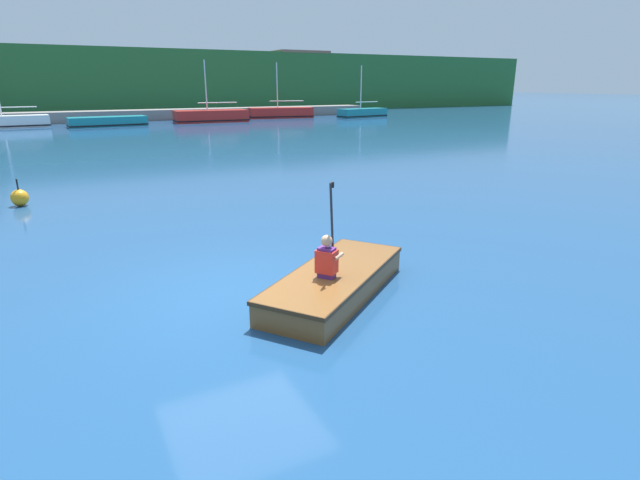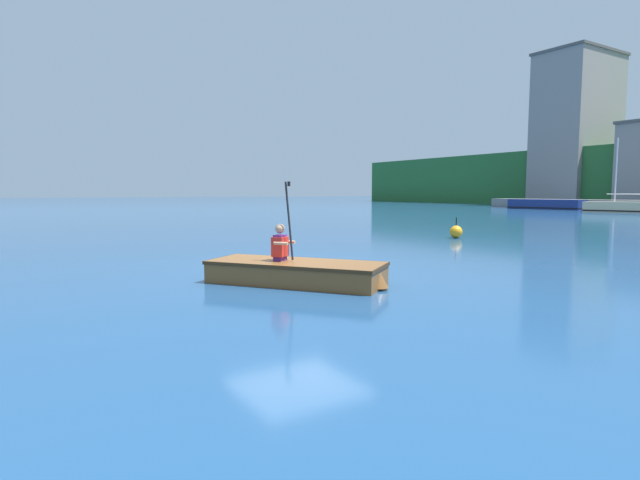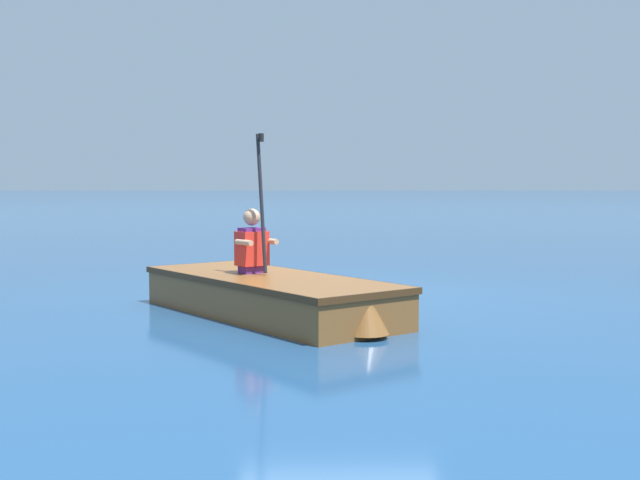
# 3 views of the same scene
# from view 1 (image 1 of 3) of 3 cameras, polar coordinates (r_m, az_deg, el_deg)

# --- Properties ---
(ground_plane) EXTENTS (300.00, 300.00, 0.00)m
(ground_plane) POSITION_cam_1_polar(r_m,az_deg,el_deg) (7.94, -9.62, -5.92)
(ground_plane) COLOR navy
(shoreline_ridge) EXTENTS (120.00, 20.00, 6.62)m
(shoreline_ridge) POSITION_cam_1_polar(r_m,az_deg,el_deg) (66.06, -26.77, 15.85)
(shoreline_ridge) COLOR #28602D
(shoreline_ridge) RESTS_ON ground
(waterfront_apartment_right) EXTENTS (6.36, 7.27, 6.86)m
(waterfront_apartment_right) POSITION_cam_1_polar(r_m,az_deg,el_deg) (65.66, -2.92, 17.72)
(waterfront_apartment_right) COLOR tan
(waterfront_apartment_right) RESTS_ON ground
(marina_dock) EXTENTS (53.50, 2.40, 0.90)m
(marina_dock) POSITION_cam_1_polar(r_m,az_deg,el_deg) (47.56, -25.56, 12.59)
(marina_dock) COLOR slate
(marina_dock) RESTS_ON ground
(moored_boat_dock_west_inner) EXTENTS (5.71, 2.27, 0.72)m
(moored_boat_dock_west_inner) POSITION_cam_1_polar(r_m,az_deg,el_deg) (42.22, -23.08, 12.32)
(moored_boat_dock_west_inner) COLOR #197A84
(moored_boat_dock_west_inner) RESTS_ON ground
(moored_boat_dock_center_near) EXTENTS (6.23, 2.81, 4.97)m
(moored_boat_dock_center_near) POSITION_cam_1_polar(r_m,az_deg,el_deg) (48.81, -4.50, 14.27)
(moored_boat_dock_center_near) COLOR red
(moored_boat_dock_center_near) RESTS_ON ground
(moored_boat_dock_center_far) EXTENTS (5.65, 2.05, 5.83)m
(moored_boat_dock_center_far) POSITION_cam_1_polar(r_m,az_deg,el_deg) (44.02, -32.14, 11.36)
(moored_boat_dock_center_far) COLOR white
(moored_boat_dock_center_far) RESTS_ON ground
(moored_boat_dock_east_inner) EXTENTS (6.17, 2.39, 4.97)m
(moored_boat_dock_east_inner) POSITION_cam_1_polar(r_m,az_deg,el_deg) (44.35, -12.33, 13.64)
(moored_boat_dock_east_inner) COLOR red
(moored_boat_dock_east_inner) RESTS_ON ground
(moored_boat_outer_slip_west) EXTENTS (5.31, 2.41, 4.74)m
(moored_boat_outer_slip_west) POSITION_cam_1_polar(r_m,az_deg,el_deg) (49.87, 4.87, 14.26)
(moored_boat_outer_slip_west) COLOR #197A84
(moored_boat_outer_slip_west) RESTS_ON ground
(rowboat_foreground) EXTENTS (3.16, 2.74, 0.39)m
(rowboat_foreground) POSITION_cam_1_polar(r_m,az_deg,el_deg) (7.72, 1.87, -4.57)
(rowboat_foreground) COLOR brown
(rowboat_foreground) RESTS_ON ground
(person_paddler) EXTENTS (0.45, 0.45, 1.39)m
(person_paddler) POSITION_cam_1_polar(r_m,az_deg,el_deg) (7.27, 0.80, -2.05)
(person_paddler) COLOR #592672
(person_paddler) RESTS_ON rowboat_foreground
(channel_buoy) EXTENTS (0.44, 0.44, 0.72)m
(channel_buoy) POSITION_cam_1_polar(r_m,az_deg,el_deg) (15.50, -31.11, 4.17)
(channel_buoy) COLOR orange
(channel_buoy) RESTS_ON ground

